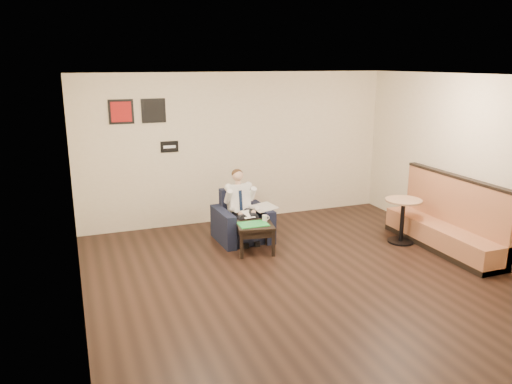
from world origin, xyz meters
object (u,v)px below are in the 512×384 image
object	(u,v)px
seated_man	(245,210)
banquette	(444,214)
armchair	(242,217)
smartphone	(256,220)
green_folder	(253,224)
cafe_table	(402,221)
side_table	(255,238)
coffee_mug	(265,218)

from	to	relation	value
seated_man	banquette	world-z (taller)	banquette
armchair	smartphone	size ratio (longest dim) A/B	5.99
green_folder	cafe_table	size ratio (longest dim) A/B	0.62
seated_man	banquette	xyz separation A→B (m)	(2.91, -1.43, 0.02)
armchair	green_folder	xyz separation A→B (m)	(-0.03, -0.59, 0.05)
side_table	cafe_table	world-z (taller)	cafe_table
side_table	banquette	size ratio (longest dim) A/B	0.25
armchair	side_table	world-z (taller)	armchair
banquette	green_folder	bearing A→B (deg)	162.10
seated_man	smartphone	world-z (taller)	seated_man
seated_man	coffee_mug	distance (m)	0.44
green_folder	smartphone	size ratio (longest dim) A/B	3.21
coffee_mug	armchair	bearing A→B (deg)	113.29
coffee_mug	cafe_table	bearing A→B (deg)	-14.10
banquette	cafe_table	xyz separation A→B (m)	(-0.44, 0.48, -0.22)
banquette	cafe_table	size ratio (longest dim) A/B	3.08
seated_man	cafe_table	bearing A→B (deg)	-23.50
armchair	green_folder	size ratio (longest dim) A/B	1.86
cafe_table	banquette	bearing A→B (deg)	-47.93
green_folder	seated_man	bearing A→B (deg)	85.89
seated_man	side_table	xyz separation A→B (m)	(-0.00, -0.47, -0.34)
side_table	banquette	xyz separation A→B (m)	(2.91, -0.97, 0.36)
coffee_mug	smartphone	xyz separation A→B (m)	(-0.12, 0.07, -0.04)
smartphone	banquette	distance (m)	3.05
green_folder	cafe_table	xyz separation A→B (m)	(2.51, -0.47, -0.10)
armchair	smartphone	distance (m)	0.44
armchair	banquette	distance (m)	3.31
green_folder	armchair	bearing A→B (deg)	87.11
seated_man	green_folder	size ratio (longest dim) A/B	2.47
side_table	coffee_mug	world-z (taller)	coffee_mug
armchair	side_table	xyz separation A→B (m)	(0.00, -0.58, -0.19)
armchair	green_folder	world-z (taller)	armchair
smartphone	cafe_table	distance (m)	2.48
seated_man	green_folder	xyz separation A→B (m)	(-0.03, -0.48, -0.10)
banquette	coffee_mug	bearing A→B (deg)	158.72
seated_man	smartphone	bearing A→B (deg)	-77.95
coffee_mug	side_table	bearing A→B (deg)	-157.08
seated_man	side_table	size ratio (longest dim) A/B	2.02
banquette	cafe_table	bearing A→B (deg)	132.07
seated_man	coffee_mug	bearing A→B (deg)	-64.04
side_table	armchair	bearing A→B (deg)	90.45
smartphone	side_table	bearing A→B (deg)	-97.35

